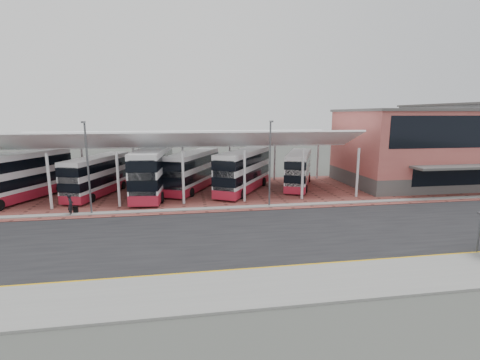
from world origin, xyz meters
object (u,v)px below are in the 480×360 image
at_px(bus_5, 299,170).
at_px(pedestrian, 71,205).
at_px(bus_4, 243,171).
at_px(bus_0, 19,177).
at_px(bus_1, 98,176).
at_px(bus_3, 193,171).
at_px(bus_2, 153,172).
at_px(terminal, 420,147).

height_order(bus_5, pedestrian, bus_5).
xyz_separation_m(bus_4, pedestrian, (-16.34, -7.14, -1.36)).
bearing_deg(bus_4, bus_0, -147.40).
distance_m(bus_4, bus_5, 7.01).
bearing_deg(bus_1, bus_4, 16.05).
bearing_deg(bus_5, bus_3, -158.26).
distance_m(bus_0, bus_5, 29.87).
bearing_deg(bus_4, pedestrian, -125.65).
bearing_deg(bus_3, bus_1, -149.20).
bearing_deg(bus_2, bus_1, 178.84).
distance_m(bus_0, pedestrian, 9.29).
bearing_deg(bus_4, bus_2, -148.77).
bearing_deg(bus_2, bus_5, 9.41).
bearing_deg(pedestrian, terminal, -83.35).
xyz_separation_m(terminal, pedestrian, (-38.62, -7.81, -3.67)).
relative_size(terminal, bus_3, 1.73).
bearing_deg(bus_3, bus_0, -147.35).
height_order(bus_4, bus_5, bus_4).
bearing_deg(bus_5, terminal, 21.43).
relative_size(bus_2, bus_5, 1.22).
relative_size(bus_2, pedestrian, 6.62).
bearing_deg(bus_5, bus_4, -146.62).
xyz_separation_m(bus_1, pedestrian, (-0.59, -7.69, -1.14)).
height_order(bus_2, bus_3, bus_2).
xyz_separation_m(bus_0, bus_4, (22.91, 0.74, -0.10)).
distance_m(terminal, bus_1, 38.12).
distance_m(bus_0, bus_4, 22.92).
relative_size(bus_1, bus_4, 0.95).
xyz_separation_m(bus_1, bus_5, (22.65, 0.66, -0.02)).
bearing_deg(bus_3, bus_2, -134.00).
xyz_separation_m(bus_0, bus_3, (17.35, 2.31, -0.22)).
bearing_deg(bus_3, bus_5, 23.37).
height_order(bus_1, bus_4, bus_4).
bearing_deg(bus_2, bus_4, 5.49).
bearing_deg(bus_1, bus_5, 19.72).
distance_m(terminal, bus_0, 45.27).
distance_m(bus_3, pedestrian, 13.91).
bearing_deg(bus_4, terminal, 32.48).
relative_size(terminal, bus_1, 1.78).
xyz_separation_m(terminal, bus_3, (-27.85, 0.90, -2.43)).
distance_m(terminal, bus_2, 32.26).
distance_m(terminal, pedestrian, 39.57).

